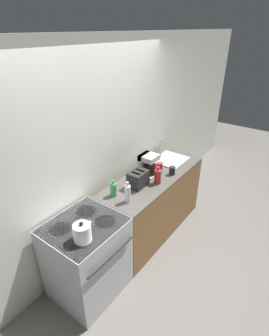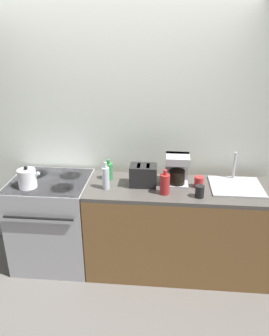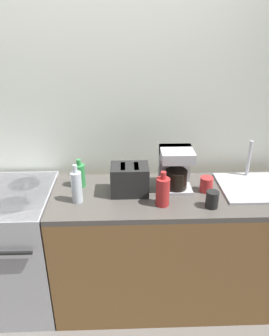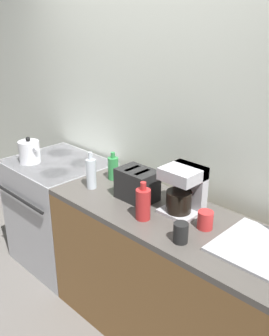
# 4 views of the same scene
# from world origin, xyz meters

# --- Properties ---
(ground_plane) EXTENTS (12.00, 12.00, 0.00)m
(ground_plane) POSITION_xyz_m (0.00, 0.00, 0.00)
(ground_plane) COLOR slate
(wall_back) EXTENTS (8.00, 0.05, 2.60)m
(wall_back) POSITION_xyz_m (0.00, 0.72, 1.30)
(wall_back) COLOR silver
(wall_back) RESTS_ON ground_plane
(stove) EXTENTS (0.75, 0.70, 0.91)m
(stove) POSITION_xyz_m (-0.63, 0.33, 0.47)
(stove) COLOR #B7B7BC
(stove) RESTS_ON ground_plane
(counter_block) EXTENTS (1.72, 0.60, 0.91)m
(counter_block) POSITION_xyz_m (0.61, 0.30, 0.46)
(counter_block) COLOR brown
(counter_block) RESTS_ON ground_plane
(kettle) EXTENTS (0.21, 0.16, 0.21)m
(kettle) POSITION_xyz_m (-0.78, 0.18, 1.00)
(kettle) COLOR silver
(kettle) RESTS_ON stove
(toaster) EXTENTS (0.25, 0.18, 0.20)m
(toaster) POSITION_xyz_m (0.27, 0.32, 1.01)
(toaster) COLOR black
(toaster) RESTS_ON counter_block
(coffee_maker) EXTENTS (0.21, 0.21, 0.29)m
(coffee_maker) POSITION_xyz_m (0.59, 0.39, 1.06)
(coffee_maker) COLOR #B7B7BC
(coffee_maker) RESTS_ON counter_block
(sink_tray) EXTENTS (0.47, 0.42, 0.28)m
(sink_tray) POSITION_xyz_m (1.13, 0.36, 0.93)
(sink_tray) COLOR #B7B7BC
(sink_tray) RESTS_ON counter_block
(bottle_green) EXTENTS (0.08, 0.08, 0.20)m
(bottle_green) POSITION_xyz_m (-0.07, 0.42, 1.00)
(bottle_green) COLOR #338C47
(bottle_green) RESTS_ON counter_block
(bottle_clear) EXTENTS (0.07, 0.07, 0.25)m
(bottle_clear) POSITION_xyz_m (-0.06, 0.22, 1.02)
(bottle_clear) COLOR silver
(bottle_clear) RESTS_ON counter_block
(bottle_red) EXTENTS (0.09, 0.09, 0.23)m
(bottle_red) POSITION_xyz_m (0.47, 0.16, 1.01)
(bottle_red) COLOR #B72828
(bottle_red) RESTS_ON counter_block
(cup_red) EXTENTS (0.09, 0.09, 0.10)m
(cup_red) POSITION_xyz_m (0.79, 0.33, 0.97)
(cup_red) COLOR red
(cup_red) RESTS_ON counter_block
(cup_black) EXTENTS (0.08, 0.08, 0.11)m
(cup_black) POSITION_xyz_m (0.78, 0.13, 0.97)
(cup_black) COLOR black
(cup_black) RESTS_ON counter_block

